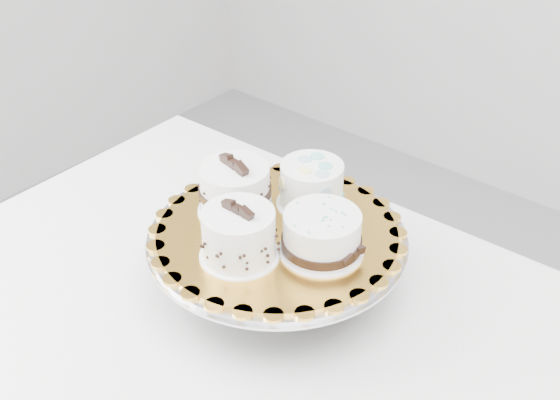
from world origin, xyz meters
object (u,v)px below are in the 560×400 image
Objects in this scene: cake_banded at (235,191)px; cake_dots at (312,184)px; cake_stand at (277,250)px; cake_swirl at (239,236)px; cake_board at (277,232)px; cake_ribbon at (322,235)px; table at (262,353)px.

cake_banded reaches higher than cake_dots.
cake_swirl is (-0.00, -0.08, 0.07)m from cake_stand.
cake_dots is (0.08, 0.09, 0.00)m from cake_banded.
cake_swirl reaches higher than cake_stand.
cake_swirl is 0.96× the size of cake_dots.
cake_dots is (-0.00, 0.09, 0.04)m from cake_board.
cake_stand is 0.11m from cake_swirl.
cake_swirl is 0.12m from cake_ribbon.
cake_swirl is at bearing -91.98° from cake_dots.
cake_stand is at bearing 90.00° from cake_board.
cake_swirl is (-0.02, -0.02, 0.23)m from table.
table is 0.17m from cake_stand.
cake_dots is 0.12m from cake_ribbon.
cake_swirl is at bearing -32.07° from cake_banded.
table is at bearing -72.87° from cake_stand.
table is 0.24m from cake_swirl.
table is 0.28m from cake_dots.
cake_board is 3.01× the size of cake_dots.
cake_banded is (-0.08, -0.00, 0.04)m from cake_board.
cake_stand is at bearing 105.96° from table.
cake_swirl reaches higher than table.
cake_board is at bearing -90.26° from cake_dots.
cake_board is at bearing 90.53° from cake_swirl.
cake_stand is 3.42× the size of cake_swirl.
table is at bearing 48.85° from cake_swirl.
cake_stand is (-0.02, 0.06, 0.16)m from table.
cake_dots is at bearing 92.38° from cake_swirl.
cake_banded is 0.12m from cake_dots.
cake_swirl reaches higher than cake_dots.
cake_stand is 3.09× the size of cake_banded.
cake_swirl is at bearing -91.08° from cake_stand.
cake_stand is 3.27× the size of cake_dots.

